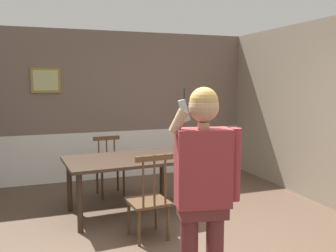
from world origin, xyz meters
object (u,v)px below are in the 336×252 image
(person_figure, at_px, (204,183))
(dining_table, at_px, (126,165))
(chair_near_window, at_px, (149,199))
(chair_by_doorway, at_px, (109,166))

(person_figure, bearing_deg, dining_table, -76.37)
(chair_near_window, height_order, chair_by_doorway, chair_near_window)
(chair_near_window, bearing_deg, person_figure, -93.83)
(chair_near_window, distance_m, person_figure, 1.47)
(dining_table, relative_size, chair_by_doorway, 1.81)
(person_figure, bearing_deg, chair_near_window, -77.47)
(dining_table, relative_size, person_figure, 0.94)
(chair_near_window, bearing_deg, chair_by_doorway, 88.92)
(dining_table, height_order, chair_near_window, chair_near_window)
(dining_table, distance_m, chair_by_doorway, 0.91)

